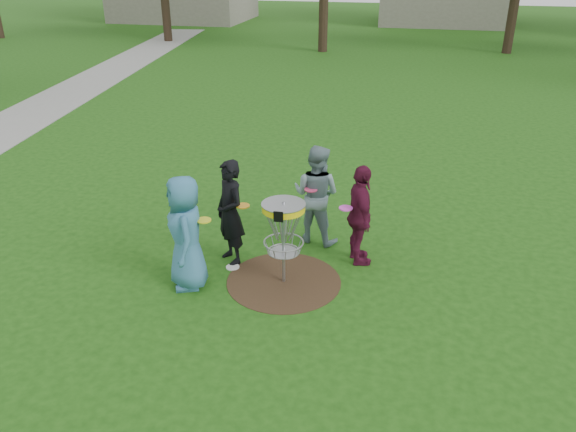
% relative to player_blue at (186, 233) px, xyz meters
% --- Properties ---
extents(ground, '(100.00, 100.00, 0.00)m').
position_rel_player_blue_xyz_m(ground, '(1.40, 0.40, -0.90)').
color(ground, '#19470F').
rests_on(ground, ground).
extents(dirt_patch, '(1.80, 1.80, 0.01)m').
position_rel_player_blue_xyz_m(dirt_patch, '(1.40, 0.40, -0.89)').
color(dirt_patch, '#47331E').
rests_on(dirt_patch, ground).
extents(concrete_path, '(7.75, 39.92, 0.02)m').
position_rel_player_blue_xyz_m(concrete_path, '(-8.60, 8.40, -0.89)').
color(concrete_path, '#9E9E99').
rests_on(concrete_path, ground).
extents(player_blue, '(0.89, 1.04, 1.80)m').
position_rel_player_blue_xyz_m(player_blue, '(0.00, 0.00, 0.00)').
color(player_blue, teal).
rests_on(player_blue, ground).
extents(player_black, '(0.75, 0.75, 1.76)m').
position_rel_player_blue_xyz_m(player_black, '(0.41, 0.86, -0.02)').
color(player_black, black).
rests_on(player_black, ground).
extents(player_grey, '(1.00, 0.87, 1.76)m').
position_rel_player_blue_xyz_m(player_grey, '(1.63, 1.89, -0.02)').
color(player_grey, gray).
rests_on(player_grey, ground).
extents(player_maroon, '(0.72, 1.08, 1.70)m').
position_rel_player_blue_xyz_m(player_maroon, '(2.46, 1.27, -0.05)').
color(player_maroon, '#55132D').
rests_on(player_maroon, ground).
extents(disc_on_grass, '(0.22, 0.22, 0.02)m').
position_rel_player_blue_xyz_m(disc_on_grass, '(0.49, 0.62, -0.89)').
color(disc_on_grass, white).
rests_on(disc_on_grass, ground).
extents(disc_golf_basket, '(0.66, 0.67, 1.38)m').
position_rel_player_blue_xyz_m(disc_golf_basket, '(1.40, 0.40, 0.12)').
color(disc_golf_basket, '#9EA0A5').
rests_on(disc_golf_basket, ground).
extents(held_discs, '(2.20, 1.76, 0.08)m').
position_rel_player_blue_xyz_m(held_discs, '(1.19, 0.88, 0.18)').
color(held_discs, yellow).
rests_on(held_discs, ground).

